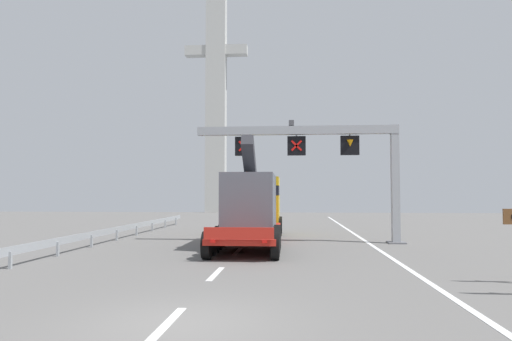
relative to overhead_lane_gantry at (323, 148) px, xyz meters
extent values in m
plane|color=slate|center=(-3.88, -15.64, -5.01)|extent=(112.00, 112.00, 0.00)
cube|color=silver|center=(-4.11, -15.79, -5.00)|extent=(0.20, 2.60, 0.01)
cube|color=silver|center=(-4.11, -9.95, -5.00)|extent=(0.20, 2.60, 0.01)
cube|color=silver|center=(-4.11, -4.10, -5.00)|extent=(0.20, 2.60, 0.01)
cube|color=silver|center=(-4.11, 1.74, -5.00)|extent=(0.20, 2.60, 0.01)
cube|color=silver|center=(-4.11, 7.59, -5.00)|extent=(0.20, 2.60, 0.01)
cube|color=silver|center=(-4.11, 13.43, -5.00)|extent=(0.20, 2.60, 0.01)
cube|color=silver|center=(-4.11, 19.28, -5.00)|extent=(0.20, 2.60, 0.01)
cube|color=silver|center=(-4.11, 25.12, -5.00)|extent=(0.20, 2.60, 0.01)
cube|color=silver|center=(-4.11, 30.97, -5.00)|extent=(0.20, 2.60, 0.01)
cube|color=silver|center=(-4.11, 36.81, -5.00)|extent=(0.20, 2.60, 0.01)
cube|color=silver|center=(2.32, -3.64, -5.00)|extent=(0.20, 63.00, 0.01)
cube|color=#9EA0A5|center=(3.75, 0.00, -1.89)|extent=(0.40, 0.40, 6.24)
cube|color=slate|center=(3.75, 0.00, -4.97)|extent=(0.90, 0.90, 0.08)
cube|color=#9EA0A5|center=(-1.42, 0.00, 0.98)|extent=(10.74, 0.44, 0.44)
cube|color=#4C4C51|center=(-1.69, 0.00, 1.38)|extent=(0.28, 0.40, 0.28)
cube|color=black|center=(1.41, 0.00, 0.15)|extent=(0.97, 0.24, 1.03)
cube|color=#9EA0A5|center=(1.41, 0.00, 0.71)|extent=(0.08, 0.08, 0.16)
cone|color=orange|center=(1.41, -0.13, 0.25)|extent=(0.35, 0.35, 0.36)
cube|color=black|center=(-1.42, 0.00, 0.15)|extent=(0.97, 0.24, 1.03)
cube|color=#9EA0A5|center=(-1.42, 0.00, 0.71)|extent=(0.08, 0.08, 0.16)
cube|color=red|center=(-1.42, -0.13, 0.15)|extent=(0.59, 0.02, 0.59)
cube|color=red|center=(-1.42, -0.13, 0.15)|extent=(0.59, 0.02, 0.59)
cube|color=black|center=(-4.25, 0.00, 0.15)|extent=(0.97, 0.24, 1.03)
cube|color=#9EA0A5|center=(-4.25, 0.00, 0.71)|extent=(0.08, 0.08, 0.16)
cube|color=red|center=(-4.25, -0.13, 0.15)|extent=(0.59, 0.02, 0.59)
cube|color=red|center=(-4.25, -0.13, 0.15)|extent=(0.59, 0.02, 0.59)
cube|color=red|center=(-3.72, -2.17, -4.28)|extent=(2.92, 10.43, 0.24)
cube|color=red|center=(-3.66, -7.45, -3.91)|extent=(2.66, 0.11, 0.44)
cylinder|color=black|center=(-5.02, -6.68, -4.46)|extent=(0.33, 1.10, 1.10)
cylinder|color=black|center=(-2.32, -6.65, -4.46)|extent=(0.33, 1.10, 1.10)
cylinder|color=black|center=(-5.03, -5.63, -4.46)|extent=(0.33, 1.10, 1.10)
cylinder|color=black|center=(-2.33, -5.60, -4.46)|extent=(0.33, 1.10, 1.10)
cylinder|color=black|center=(-5.04, -4.58, -4.46)|extent=(0.33, 1.10, 1.10)
cylinder|color=black|center=(-2.34, -4.55, -4.46)|extent=(0.33, 1.10, 1.10)
cylinder|color=black|center=(-5.05, -3.53, -4.46)|extent=(0.33, 1.10, 1.10)
cylinder|color=black|center=(-2.35, -3.50, -4.46)|extent=(0.33, 1.10, 1.10)
cylinder|color=black|center=(-5.07, -2.48, -4.46)|extent=(0.33, 1.10, 1.10)
cylinder|color=black|center=(-2.37, -2.45, -4.46)|extent=(0.33, 1.10, 1.10)
cube|color=gold|center=(-3.80, 4.93, -2.91)|extent=(2.61, 3.23, 3.10)
cube|color=black|center=(-3.80, 4.93, -2.21)|extent=(2.64, 3.25, 0.60)
cylinder|color=black|center=(-5.10, 5.80, -4.46)|extent=(0.35, 1.10, 1.10)
cylinder|color=black|center=(-2.52, 5.83, -4.46)|extent=(0.35, 1.10, 1.10)
cylinder|color=black|center=(-5.07, 3.80, -4.46)|extent=(0.35, 1.10, 1.10)
cylinder|color=black|center=(-2.50, 3.83, -4.46)|extent=(0.35, 1.10, 1.10)
cube|color=#565B66|center=(-3.72, -1.77, -2.81)|extent=(2.45, 5.75, 2.70)
cube|color=#2D2D33|center=(-3.71, -2.63, -0.86)|extent=(0.59, 2.95, 2.29)
cube|color=red|center=(-4.64, -7.50, -4.21)|extent=(0.20, 0.06, 0.12)
cube|color=red|center=(-2.68, -7.48, -4.21)|extent=(0.20, 0.06, 0.12)
cube|color=#999EA3|center=(-11.38, -1.47, -4.41)|extent=(0.04, 32.33, 0.32)
cube|color=#999EA3|center=(-11.32, -9.55, -4.71)|extent=(0.10, 0.10, 0.60)
cube|color=#999EA3|center=(-11.32, -6.32, -4.71)|extent=(0.10, 0.10, 0.60)
cube|color=#999EA3|center=(-11.32, -3.09, -4.71)|extent=(0.10, 0.10, 0.60)
cube|color=#999EA3|center=(-11.32, 0.15, -4.71)|extent=(0.10, 0.10, 0.60)
cube|color=#999EA3|center=(-11.32, 3.38, -4.71)|extent=(0.10, 0.10, 0.60)
cube|color=#999EA3|center=(-11.32, 6.61, -4.71)|extent=(0.10, 0.10, 0.60)
cube|color=#999EA3|center=(-11.32, 9.85, -4.71)|extent=(0.10, 0.10, 0.60)
cube|color=#999EA3|center=(-11.32, 13.08, -4.71)|extent=(0.10, 0.10, 0.60)
cube|color=#B7B7B2|center=(-12.62, 40.62, 13.74)|extent=(2.80, 2.00, 37.49)
cube|color=#B7B7B2|center=(-12.62, 40.62, 18.24)|extent=(9.00, 1.60, 1.40)
camera|label=1|loc=(-1.60, -24.94, -2.44)|focal=32.64mm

